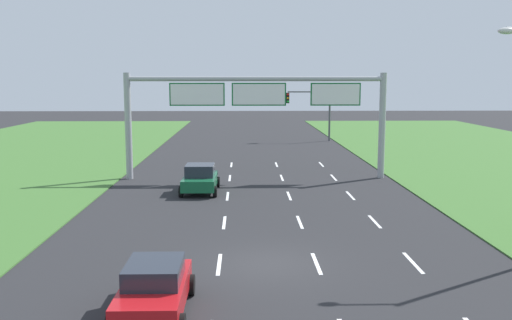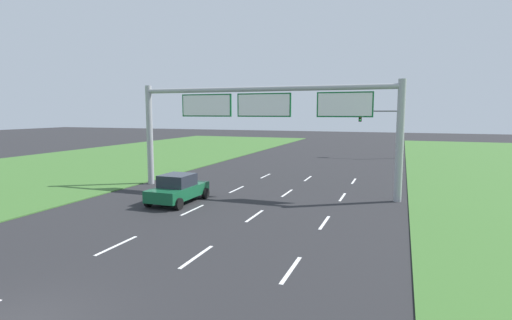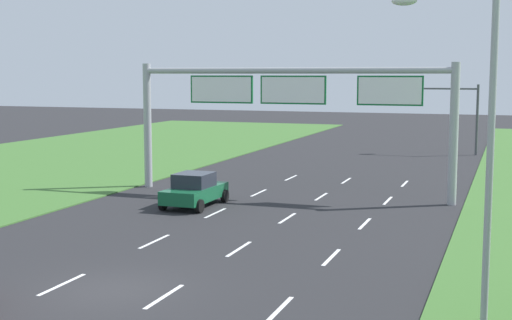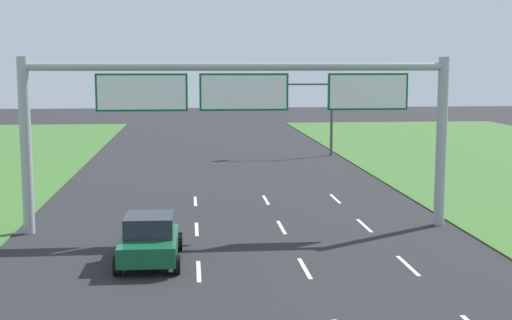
% 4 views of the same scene
% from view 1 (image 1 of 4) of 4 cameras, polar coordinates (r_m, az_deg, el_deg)
% --- Properties ---
extents(ground_plane, '(200.00, 200.00, 0.00)m').
position_cam_1_polar(ground_plane, '(20.79, 1.20, -10.34)').
color(ground_plane, '#262628').
extents(lane_dashes_inner_left, '(0.14, 44.40, 0.01)m').
position_cam_1_polar(lane_dashes_inner_left, '(23.64, -3.41, -8.05)').
color(lane_dashes_inner_left, white).
rests_on(lane_dashes_inner_left, ground_plane).
extents(lane_dashes_inner_right, '(0.14, 44.40, 0.01)m').
position_cam_1_polar(lane_dashes_inner_right, '(23.78, 5.13, -7.98)').
color(lane_dashes_inner_right, white).
rests_on(lane_dashes_inner_right, ground_plane).
extents(lane_dashes_slip, '(0.14, 44.40, 0.01)m').
position_cam_1_polar(lane_dashes_slip, '(24.42, 13.39, -7.74)').
color(lane_dashes_slip, white).
rests_on(lane_dashes_slip, ground_plane).
extents(car_near_red, '(2.17, 4.11, 1.64)m').
position_cam_1_polar(car_near_red, '(33.56, -5.61, -1.85)').
color(car_near_red, '#145633').
rests_on(car_near_red, ground_plane).
extents(car_lead_silver, '(2.00, 4.04, 1.50)m').
position_cam_1_polar(car_lead_silver, '(16.59, -10.13, -12.50)').
color(car_lead_silver, red).
rests_on(car_lead_silver, ground_plane).
extents(sign_gantry, '(17.24, 0.44, 7.00)m').
position_cam_1_polar(sign_gantry, '(37.62, 0.17, 5.66)').
color(sign_gantry, '#9EA0A5').
rests_on(sign_gantry, ground_plane).
extents(traffic_light_mast, '(4.76, 0.49, 5.60)m').
position_cam_1_polar(traffic_light_mast, '(61.19, 5.58, 5.51)').
color(traffic_light_mast, '#47494F').
rests_on(traffic_light_mast, ground_plane).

